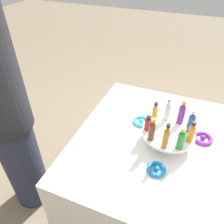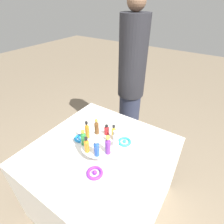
# 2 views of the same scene
# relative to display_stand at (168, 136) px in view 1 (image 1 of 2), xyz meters

# --- Properties ---
(ground_plane) EXTENTS (12.00, 12.00, 0.00)m
(ground_plane) POSITION_rel_display_stand_xyz_m (0.00, 0.00, -0.76)
(ground_plane) COLOR #756651
(party_table) EXTENTS (1.01, 1.01, 0.71)m
(party_table) POSITION_rel_display_stand_xyz_m (0.00, 0.00, -0.40)
(party_table) COLOR silver
(party_table) RESTS_ON ground_plane
(display_stand) EXTENTS (0.28, 0.28, 0.08)m
(display_stand) POSITION_rel_display_stand_xyz_m (0.00, 0.00, 0.00)
(display_stand) COLOR white
(display_stand) RESTS_ON party_table
(bottle_purple) EXTENTS (0.04, 0.04, 0.15)m
(bottle_purple) POSITION_rel_display_stand_xyz_m (0.04, 0.11, 0.10)
(bottle_purple) COLOR #702D93
(bottle_purple) RESTS_ON display_stand
(bottle_clear) EXTENTS (0.03, 0.03, 0.14)m
(bottle_clear) POSITION_rel_display_stand_xyz_m (-0.03, 0.11, 0.09)
(bottle_clear) COLOR silver
(bottle_clear) RESTS_ON display_stand
(bottle_gold) EXTENTS (0.03, 0.03, 0.13)m
(bottle_gold) POSITION_rel_display_stand_xyz_m (-0.10, 0.06, 0.09)
(bottle_gold) COLOR gold
(bottle_gold) RESTS_ON display_stand
(bottle_red) EXTENTS (0.04, 0.04, 0.09)m
(bottle_red) POSITION_rel_display_stand_xyz_m (-0.11, -0.02, 0.07)
(bottle_red) COLOR #B21E23
(bottle_red) RESTS_ON display_stand
(bottle_brown) EXTENTS (0.03, 0.03, 0.13)m
(bottle_brown) POSITION_rel_display_stand_xyz_m (-0.08, -0.08, 0.09)
(bottle_brown) COLOR brown
(bottle_brown) RESTS_ON display_stand
(bottle_amber) EXTENTS (0.03, 0.03, 0.15)m
(bottle_amber) POSITION_rel_display_stand_xyz_m (-0.00, -0.11, 0.10)
(bottle_amber) COLOR #AD6B19
(bottle_amber) RESTS_ON display_stand
(bottle_green) EXTENTS (0.04, 0.04, 0.13)m
(bottle_green) POSITION_rel_display_stand_xyz_m (0.07, -0.09, 0.09)
(bottle_green) COLOR #288438
(bottle_green) RESTS_ON display_stand
(bottle_orange) EXTENTS (0.03, 0.03, 0.13)m
(bottle_orange) POSITION_rel_display_stand_xyz_m (0.11, -0.02, 0.09)
(bottle_orange) COLOR orange
(bottle_orange) RESTS_ON display_stand
(bottle_blue) EXTENTS (0.04, 0.04, 0.14)m
(bottle_blue) POSITION_rel_display_stand_xyz_m (0.10, 0.05, 0.09)
(bottle_blue) COLOR #234CAD
(bottle_blue) RESTS_ON display_stand
(ribbon_bow_blue) EXTENTS (0.10, 0.10, 0.03)m
(ribbon_bow_blue) POSITION_rel_display_stand_xyz_m (-0.01, -0.21, -0.04)
(ribbon_bow_blue) COLOR blue
(ribbon_bow_blue) RESTS_ON party_table
(ribbon_bow_purple) EXTENTS (0.11, 0.11, 0.03)m
(ribbon_bow_purple) POSITION_rel_display_stand_xyz_m (0.19, 0.10, -0.04)
(ribbon_bow_purple) COLOR purple
(ribbon_bow_purple) RESTS_ON party_table
(ribbon_bow_teal) EXTENTS (0.11, 0.11, 0.03)m
(ribbon_bow_teal) POSITION_rel_display_stand_xyz_m (-0.18, 0.11, -0.04)
(ribbon_bow_teal) COLOR #2DB7CC
(ribbon_bow_teal) RESTS_ON party_table
(person_figure) EXTENTS (0.30, 0.30, 1.74)m
(person_figure) POSITION_rel_display_stand_xyz_m (-0.90, -0.23, 0.12)
(person_figure) COLOR #282D42
(person_figure) RESTS_ON ground_plane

